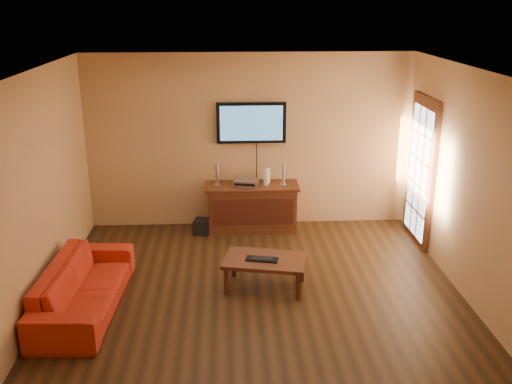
{
  "coord_description": "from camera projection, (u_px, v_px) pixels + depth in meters",
  "views": [
    {
      "loc": [
        -0.35,
        -6.08,
        3.44
      ],
      "look_at": [
        0.02,
        0.8,
        1.1
      ],
      "focal_mm": 40.0,
      "sensor_mm": 36.0,
      "label": 1
    }
  ],
  "objects": [
    {
      "name": "speaker_left",
      "position": [
        217.0,
        175.0,
        8.71
      ],
      "size": [
        0.09,
        0.09,
        0.33
      ],
      "color": "silver",
      "rests_on": "media_console"
    },
    {
      "name": "bottle",
      "position": [
        203.0,
        230.0,
        8.7
      ],
      "size": [
        0.07,
        0.07,
        0.2
      ],
      "color": "white",
      "rests_on": "ground"
    },
    {
      "name": "coffee_table",
      "position": [
        265.0,
        263.0,
        7.06
      ],
      "size": [
        1.11,
        0.8,
        0.39
      ],
      "color": "#462010",
      "rests_on": "ground"
    },
    {
      "name": "av_receiver",
      "position": [
        246.0,
        182.0,
        8.74
      ],
      "size": [
        0.42,
        0.35,
        0.08
      ],
      "primitive_type": "cube",
      "rotation": [
        0.0,
        0.0,
        -0.25
      ],
      "color": "silver",
      "rests_on": "media_console"
    },
    {
      "name": "keyboard",
      "position": [
        262.0,
        259.0,
        7.01
      ],
      "size": [
        0.42,
        0.23,
        0.02
      ],
      "color": "black",
      "rests_on": "coffee_table"
    },
    {
      "name": "subwoofer",
      "position": [
        202.0,
        227.0,
        8.77
      ],
      "size": [
        0.28,
        0.28,
        0.23
      ],
      "primitive_type": "cube",
      "rotation": [
        0.0,
        0.0,
        -0.25
      ],
      "color": "black",
      "rests_on": "ground"
    },
    {
      "name": "ground_plane",
      "position": [
        258.0,
        300.0,
        6.87
      ],
      "size": [
        5.0,
        5.0,
        0.0
      ],
      "primitive_type": "plane",
      "color": "black",
      "rests_on": "ground"
    },
    {
      "name": "television",
      "position": [
        251.0,
        123.0,
        8.66
      ],
      "size": [
        1.06,
        0.08,
        0.63
      ],
      "color": "black",
      "rests_on": "ground"
    },
    {
      "name": "room_walls",
      "position": [
        255.0,
        151.0,
        6.92
      ],
      "size": [
        5.0,
        5.0,
        5.0
      ],
      "color": "tan",
      "rests_on": "ground"
    },
    {
      "name": "sofa",
      "position": [
        83.0,
        279.0,
        6.56
      ],
      "size": [
        0.67,
        1.99,
        0.77
      ],
      "primitive_type": "imported",
      "rotation": [
        0.0,
        0.0,
        1.52
      ],
      "color": "red",
      "rests_on": "ground"
    },
    {
      "name": "french_door",
      "position": [
        420.0,
        172.0,
        8.27
      ],
      "size": [
        0.07,
        1.02,
        2.22
      ],
      "color": "#462010",
      "rests_on": "ground"
    },
    {
      "name": "media_console",
      "position": [
        252.0,
        207.0,
        8.86
      ],
      "size": [
        1.42,
        0.54,
        0.73
      ],
      "color": "#462010",
      "rests_on": "ground"
    },
    {
      "name": "speaker_right",
      "position": [
        283.0,
        175.0,
        8.71
      ],
      "size": [
        0.09,
        0.09,
        0.34
      ],
      "color": "silver",
      "rests_on": "media_console"
    },
    {
      "name": "game_console",
      "position": [
        267.0,
        177.0,
        8.74
      ],
      "size": [
        0.11,
        0.18,
        0.24
      ],
      "primitive_type": "cube",
      "rotation": [
        0.0,
        0.0,
        -0.39
      ],
      "color": "white",
      "rests_on": "media_console"
    }
  ]
}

